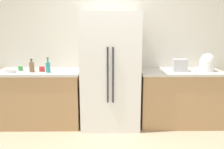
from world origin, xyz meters
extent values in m
cube|color=silver|center=(0.00, 1.68, 1.47)|extent=(4.77, 0.10, 2.95)
cube|color=tan|center=(-1.23, 1.30, 0.45)|extent=(1.36, 0.65, 0.90)
cube|color=beige|center=(-1.23, 1.30, 0.92)|extent=(1.39, 0.68, 0.04)
cube|color=tan|center=(1.15, 1.30, 0.45)|extent=(1.34, 0.65, 0.90)
cube|color=beige|center=(1.15, 1.30, 0.92)|extent=(1.37, 0.68, 0.04)
cube|color=white|center=(-0.03, 1.26, 0.95)|extent=(0.95, 0.71, 1.89)
cylinder|color=#262628|center=(-0.07, 0.88, 0.95)|extent=(0.02, 0.02, 0.85)
cylinder|color=#262628|center=(0.01, 0.88, 0.95)|extent=(0.02, 0.02, 0.85)
cube|color=silver|center=(1.11, 1.25, 1.04)|extent=(0.23, 0.15, 0.20)
cylinder|color=white|center=(1.58, 1.27, 1.03)|extent=(0.25, 0.25, 0.18)
sphere|color=white|center=(1.58, 1.27, 1.12)|extent=(0.23, 0.23, 0.23)
cylinder|color=brown|center=(-1.31, 1.21, 1.02)|extent=(0.08, 0.08, 0.15)
cylinder|color=brown|center=(-1.31, 1.21, 1.12)|extent=(0.03, 0.03, 0.04)
cylinder|color=#333338|center=(-1.31, 1.21, 1.15)|extent=(0.04, 0.04, 0.02)
cylinder|color=teal|center=(-1.04, 1.17, 1.02)|extent=(0.07, 0.07, 0.16)
cylinder|color=teal|center=(-1.04, 1.17, 1.13)|extent=(0.03, 0.03, 0.07)
cylinder|color=#333338|center=(-1.04, 1.17, 1.17)|extent=(0.03, 0.03, 0.02)
cylinder|color=red|center=(-1.16, 1.26, 0.98)|extent=(0.09, 0.09, 0.08)
cylinder|color=green|center=(-1.55, 1.34, 0.97)|extent=(0.07, 0.07, 0.07)
cylinder|color=white|center=(-1.66, 1.18, 0.97)|extent=(0.17, 0.17, 0.06)
camera|label=1|loc=(-0.04, -2.71, 1.68)|focal=39.14mm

